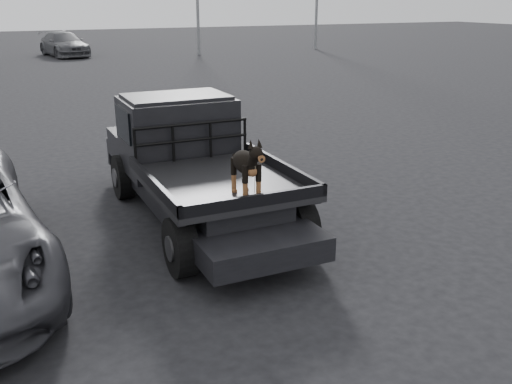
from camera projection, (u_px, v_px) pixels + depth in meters
name	position (u px, v px, depth m)	size (l,w,h in m)	color
ground	(262.00, 271.00, 7.22)	(120.00, 120.00, 0.00)	black
flatbed_ute	(198.00, 191.00, 8.76)	(2.00, 5.40, 0.92)	black
ute_cab	(177.00, 122.00, 9.28)	(1.72, 1.30, 0.88)	black
headache_rack	(192.00, 142.00, 8.69)	(1.80, 0.08, 0.55)	black
dog	(246.00, 167.00, 7.06)	(0.32, 0.60, 0.74)	black
distant_car_b	(64.00, 44.00, 33.39)	(1.93, 4.75, 1.38)	#46464B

